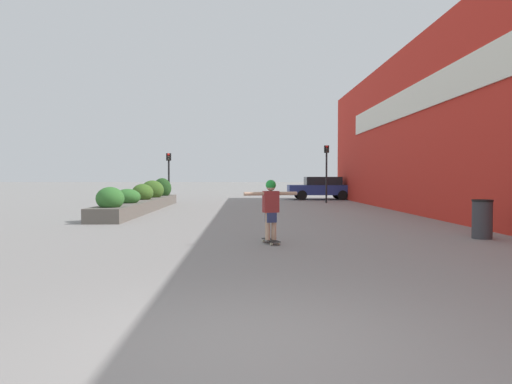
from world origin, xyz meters
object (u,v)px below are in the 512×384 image
skateboarder (271,204)px  car_center_left (321,188)px  skateboard (271,241)px  traffic_light_right (327,164)px  traffic_light_left (169,169)px  car_leftmost (436,189)px  trash_bin (482,219)px

skateboarder → car_center_left: size_ratio=0.31×
skateboard → traffic_light_right: traffic_light_right is taller
traffic_light_left → traffic_light_right: bearing=-0.8°
skateboard → car_leftmost: bearing=41.7°
car_leftmost → car_center_left: size_ratio=1.00×
skateboard → skateboarder: 0.89m
skateboarder → trash_bin: skateboarder is taller
trash_bin → traffic_light_left: size_ratio=0.33×
skateboarder → car_center_left: bearing=60.3°
car_leftmost → traffic_light_right: bearing=118.6°
car_center_left → traffic_light_left: traffic_light_left is taller
traffic_light_right → car_leftmost: bearing=28.6°
skateboarder → skateboard: bearing=65.8°
skateboard → traffic_light_left: traffic_light_left is taller
skateboard → skateboarder: skateboarder is taller
trash_bin → car_center_left: bearing=91.8°
skateboarder → car_leftmost: (13.46, 22.15, -0.20)m
trash_bin → traffic_light_right: (-1.05, 16.52, 1.91)m
skateboarder → trash_bin: size_ratio=1.42×
car_center_left → trash_bin: bearing=-178.2°
traffic_light_right → traffic_light_left: bearing=179.2°
skateboard → car_center_left: bearing=60.3°
skateboard → traffic_light_left: 18.29m
car_leftmost → skateboarder: bearing=148.7°
skateboarder → car_center_left: (4.86, 21.57, -0.11)m
skateboard → car_leftmost: 25.93m
traffic_light_left → traffic_light_right: 9.76m
trash_bin → car_leftmost: (7.94, 21.42, 0.25)m
skateboard → traffic_light_right: (4.47, 17.25, 2.35)m
skateboarder → trash_bin: (5.52, 0.73, -0.45)m
car_leftmost → car_center_left: car_center_left is taller
trash_bin → traffic_light_right: traffic_light_right is taller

